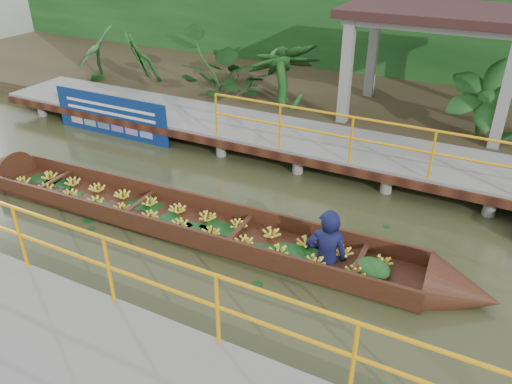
% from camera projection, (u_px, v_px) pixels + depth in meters
% --- Properties ---
extents(ground, '(80.00, 80.00, 0.00)m').
position_uv_depth(ground, '(194.00, 218.00, 9.56)').
color(ground, '#303319').
rests_on(ground, ground).
extents(land_strip, '(30.00, 8.00, 0.45)m').
position_uv_depth(land_strip, '(329.00, 96.00, 15.28)').
color(land_strip, '#2E2717').
rests_on(land_strip, ground).
extents(far_dock, '(16.00, 2.06, 1.66)m').
position_uv_depth(far_dock, '(273.00, 134.00, 11.98)').
color(far_dock, gray).
rests_on(far_dock, ground).
extents(pavilion, '(4.40, 3.00, 3.00)m').
position_uv_depth(pavilion, '(438.00, 24.00, 11.89)').
color(pavilion, gray).
rests_on(pavilion, ground).
extents(foliage_backdrop, '(30.00, 0.80, 4.00)m').
position_uv_depth(foliage_backdrop, '(359.00, 23.00, 16.37)').
color(foliage_backdrop, '#133C14').
rests_on(foliage_backdrop, ground).
extents(vendor_boat, '(10.76, 1.45, 2.37)m').
position_uv_depth(vendor_boat, '(205.00, 220.00, 9.01)').
color(vendor_boat, '#351C0E').
rests_on(vendor_boat, ground).
extents(blue_banner, '(3.56, 0.04, 1.11)m').
position_uv_depth(blue_banner, '(111.00, 116.00, 12.87)').
color(blue_banner, navy).
rests_on(blue_banner, ground).
extents(tropical_plants, '(14.23, 1.23, 1.54)m').
position_uv_depth(tropical_plants, '(274.00, 79.00, 13.43)').
color(tropical_plants, '#133C14').
rests_on(tropical_plants, ground).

